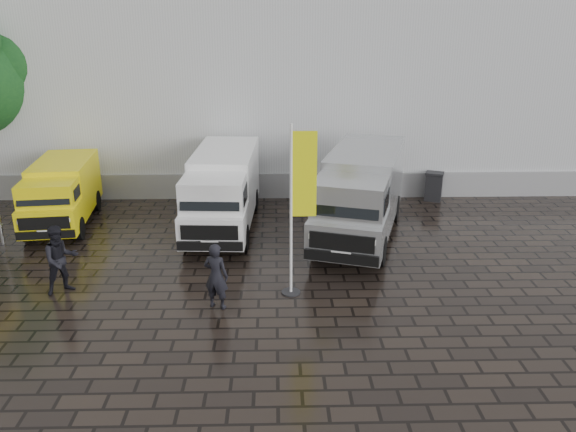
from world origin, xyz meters
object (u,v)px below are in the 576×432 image
object	(u,v)px
van_yellow	(62,195)
van_silver	(361,197)
flagpole	(298,204)
person_tent	(61,260)
van_white	(223,192)
person_front	(216,276)
wheelie_bin	(434,186)

from	to	relation	value
van_yellow	van_silver	distance (m)	10.18
flagpole	person_tent	distance (m)	6.37
van_white	person_tent	xyz separation A→B (m)	(-3.84, -4.58, -0.35)
van_silver	person_tent	size ratio (longest dim) A/B	3.43
van_silver	flagpole	distance (m)	4.60
van_yellow	person_front	size ratio (longest dim) A/B	2.68
van_yellow	van_white	xyz separation A→B (m)	(5.57, -0.48, 0.21)
van_white	van_silver	world-z (taller)	van_silver
van_silver	flagpole	xyz separation A→B (m)	(-2.18, -3.90, 1.10)
van_white	van_silver	xyz separation A→B (m)	(4.51, -0.90, 0.11)
van_white	van_silver	bearing A→B (deg)	-8.38
van_white	flagpole	world-z (taller)	flagpole
van_yellow	person_tent	world-z (taller)	van_yellow
van_yellow	flagpole	size ratio (longest dim) A/B	1.03
flagpole	person_front	bearing A→B (deg)	-160.90
van_silver	person_front	bearing A→B (deg)	-115.30
van_yellow	van_silver	bearing A→B (deg)	-13.99
van_white	van_silver	distance (m)	4.60
van_silver	flagpole	size ratio (longest dim) A/B	1.42
van_silver	person_front	xyz separation A→B (m)	(-4.23, -4.61, -0.52)
van_yellow	wheelie_bin	xyz separation A→B (m)	(13.55, 2.40, -0.51)
van_white	flagpole	xyz separation A→B (m)	(2.33, -4.80, 1.20)
van_silver	wheelie_bin	bearing A→B (deg)	64.65
wheelie_bin	person_front	distance (m)	11.39
van_yellow	wheelie_bin	bearing A→B (deg)	3.84
person_front	van_yellow	bearing A→B (deg)	-26.86
van_silver	van_white	bearing A→B (deg)	-174.10
person_front	person_tent	xyz separation A→B (m)	(-4.12, 0.93, 0.07)
van_silver	flagpole	bearing A→B (deg)	-101.95
van_yellow	van_silver	xyz separation A→B (m)	(10.08, -1.38, 0.31)
flagpole	wheelie_bin	size ratio (longest dim) A/B	4.01
flagpole	person_front	xyz separation A→B (m)	(-2.05, -0.71, -1.62)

